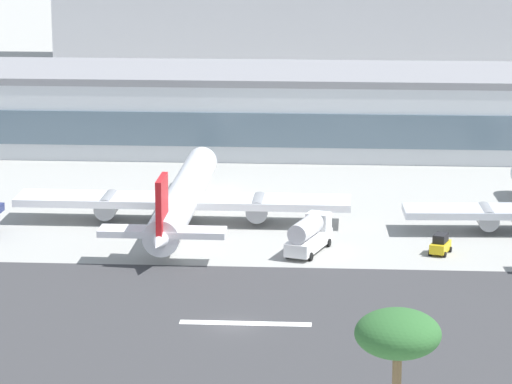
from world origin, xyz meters
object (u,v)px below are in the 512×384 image
service_baggage_tug_1 (440,244)px  service_fuel_truck_0 (309,234)px  terminal_building (216,108)px  airliner_red_tail_gate_1 (182,200)px  palm_tree_1 (398,338)px

service_baggage_tug_1 → service_fuel_truck_0: bearing=110.3°
service_fuel_truck_0 → service_baggage_tug_1: 14.14m
terminal_building → airliner_red_tail_gate_1: bearing=-89.6°
service_baggage_tug_1 → palm_tree_1: 61.61m
service_fuel_truck_0 → airliner_red_tail_gate_1: bearing=71.6°
service_baggage_tug_1 → palm_tree_1: size_ratio=0.27×
airliner_red_tail_gate_1 → service_fuel_truck_0: size_ratio=4.98×
terminal_building → service_fuel_truck_0: 58.76m
airliner_red_tail_gate_1 → service_fuel_truck_0: 18.63m
palm_tree_1 → service_baggage_tug_1: bearing=83.4°
service_fuel_truck_0 → palm_tree_1: palm_tree_1 is taller
service_fuel_truck_0 → palm_tree_1: size_ratio=0.67×
service_baggage_tug_1 → terminal_building: bearing=46.6°
service_baggage_tug_1 → palm_tree_1: (-6.94, -60.30, 10.51)m
airliner_red_tail_gate_1 → service_fuel_truck_0: bearing=-125.8°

